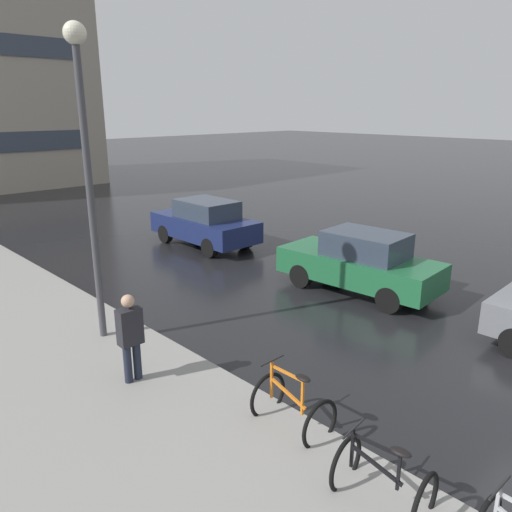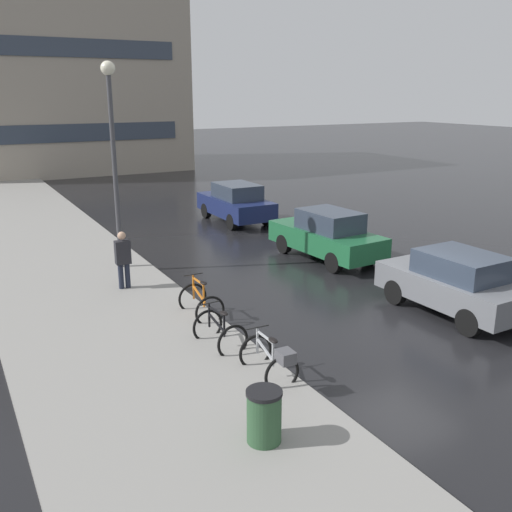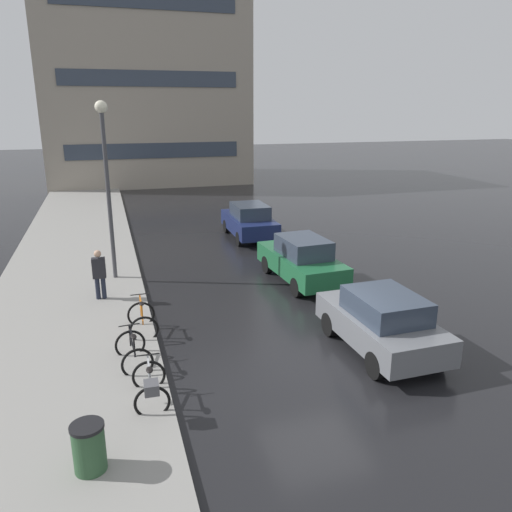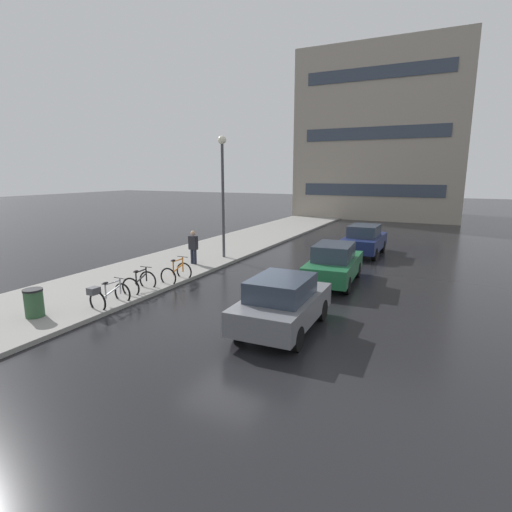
{
  "view_description": "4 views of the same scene",
  "coord_description": "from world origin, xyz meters",
  "px_view_note": "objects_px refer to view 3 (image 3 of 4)",
  "views": [
    {
      "loc": [
        -8.78,
        -1.53,
        4.69
      ],
      "look_at": [
        -2.06,
        5.41,
        1.8
      ],
      "focal_mm": 35.0,
      "sensor_mm": 36.0,
      "label": 1
    },
    {
      "loc": [
        -8.98,
        -9.14,
        5.3
      ],
      "look_at": [
        -1.77,
        3.84,
        1.01
      ],
      "focal_mm": 40.0,
      "sensor_mm": 36.0,
      "label": 2
    },
    {
      "loc": [
        -4.55,
        -9.97,
        5.93
      ],
      "look_at": [
        -0.02,
        5.01,
        1.24
      ],
      "focal_mm": 35.0,
      "sensor_mm": 36.0,
      "label": 3
    },
    {
      "loc": [
        5.75,
        -9.86,
        4.36
      ],
      "look_at": [
        -0.59,
        3.23,
        1.33
      ],
      "focal_mm": 28.0,
      "sensor_mm": 36.0,
      "label": 4
    }
  ],
  "objects_px": {
    "car_navy": "(249,221)",
    "trash_bin": "(89,451)",
    "car_green": "(301,260)",
    "streetlamp": "(106,167)",
    "car_grey": "(382,322)",
    "bicycle_nearest": "(151,387)",
    "bicycle_third": "(142,321)",
    "pedestrian": "(99,273)",
    "bicycle_second": "(134,352)"
  },
  "relations": [
    {
      "from": "car_navy",
      "to": "trash_bin",
      "type": "relative_size",
      "value": 4.15
    },
    {
      "from": "car_green",
      "to": "streetlamp",
      "type": "distance_m",
      "value": 7.32
    },
    {
      "from": "car_navy",
      "to": "car_grey",
      "type": "bearing_deg",
      "value": -89.87
    },
    {
      "from": "bicycle_nearest",
      "to": "streetlamp",
      "type": "height_order",
      "value": "streetlamp"
    },
    {
      "from": "bicycle_third",
      "to": "car_green",
      "type": "height_order",
      "value": "car_green"
    },
    {
      "from": "bicycle_nearest",
      "to": "car_navy",
      "type": "height_order",
      "value": "car_navy"
    },
    {
      "from": "car_grey",
      "to": "bicycle_third",
      "type": "bearing_deg",
      "value": 154.78
    },
    {
      "from": "car_grey",
      "to": "car_green",
      "type": "bearing_deg",
      "value": 89.78
    },
    {
      "from": "bicycle_third",
      "to": "trash_bin",
      "type": "relative_size",
      "value": 1.11
    },
    {
      "from": "streetlamp",
      "to": "pedestrian",
      "type": "bearing_deg",
      "value": -103.53
    },
    {
      "from": "pedestrian",
      "to": "car_navy",
      "type": "bearing_deg",
      "value": 43.8
    },
    {
      "from": "pedestrian",
      "to": "streetlamp",
      "type": "xyz_separation_m",
      "value": [
        0.48,
        2.0,
        3.05
      ]
    },
    {
      "from": "bicycle_nearest",
      "to": "bicycle_third",
      "type": "height_order",
      "value": "bicycle_third"
    },
    {
      "from": "car_green",
      "to": "trash_bin",
      "type": "xyz_separation_m",
      "value": [
        -6.95,
        -8.01,
        -0.31
      ]
    },
    {
      "from": "bicycle_second",
      "to": "car_green",
      "type": "relative_size",
      "value": 0.27
    },
    {
      "from": "bicycle_second",
      "to": "bicycle_third",
      "type": "xyz_separation_m",
      "value": [
        0.34,
        1.76,
        0.01
      ]
    },
    {
      "from": "trash_bin",
      "to": "car_grey",
      "type": "bearing_deg",
      "value": 20.48
    },
    {
      "from": "bicycle_second",
      "to": "trash_bin",
      "type": "distance_m",
      "value": 3.62
    },
    {
      "from": "car_green",
      "to": "pedestrian",
      "type": "xyz_separation_m",
      "value": [
        -6.75,
        -0.01,
        0.16
      ]
    },
    {
      "from": "streetlamp",
      "to": "trash_bin",
      "type": "bearing_deg",
      "value": -93.94
    },
    {
      "from": "bicycle_nearest",
      "to": "trash_bin",
      "type": "xyz_separation_m",
      "value": [
        -1.15,
        -1.71,
        0.02
      ]
    },
    {
      "from": "car_green",
      "to": "car_grey",
      "type": "bearing_deg",
      "value": -90.22
    },
    {
      "from": "streetlamp",
      "to": "bicycle_third",
      "type": "bearing_deg",
      "value": -83.06
    },
    {
      "from": "bicycle_third",
      "to": "car_grey",
      "type": "relative_size",
      "value": 0.29
    },
    {
      "from": "trash_bin",
      "to": "streetlamp",
      "type": "bearing_deg",
      "value": 86.06
    },
    {
      "from": "bicycle_second",
      "to": "bicycle_third",
      "type": "bearing_deg",
      "value": 79.05
    },
    {
      "from": "car_navy",
      "to": "pedestrian",
      "type": "relative_size",
      "value": 2.39
    },
    {
      "from": "bicycle_second",
      "to": "pedestrian",
      "type": "xyz_separation_m",
      "value": [
        -0.72,
        4.5,
        0.56
      ]
    },
    {
      "from": "car_navy",
      "to": "streetlamp",
      "type": "bearing_deg",
      "value": -144.58
    },
    {
      "from": "bicycle_second",
      "to": "streetlamp",
      "type": "relative_size",
      "value": 0.19
    },
    {
      "from": "bicycle_second",
      "to": "car_navy",
      "type": "height_order",
      "value": "car_navy"
    },
    {
      "from": "car_navy",
      "to": "trash_bin",
      "type": "xyz_separation_m",
      "value": [
        -6.91,
        -14.43,
        -0.32
      ]
    },
    {
      "from": "car_grey",
      "to": "pedestrian",
      "type": "bearing_deg",
      "value": 141.17
    },
    {
      "from": "car_grey",
      "to": "streetlamp",
      "type": "xyz_separation_m",
      "value": [
        -6.24,
        7.41,
        3.22
      ]
    },
    {
      "from": "bicycle_third",
      "to": "pedestrian",
      "type": "bearing_deg",
      "value": 111.1
    },
    {
      "from": "car_green",
      "to": "trash_bin",
      "type": "height_order",
      "value": "car_green"
    },
    {
      "from": "pedestrian",
      "to": "trash_bin",
      "type": "height_order",
      "value": "pedestrian"
    },
    {
      "from": "car_grey",
      "to": "pedestrian",
      "type": "distance_m",
      "value": 8.64
    },
    {
      "from": "car_grey",
      "to": "streetlamp",
      "type": "height_order",
      "value": "streetlamp"
    },
    {
      "from": "trash_bin",
      "to": "bicycle_nearest",
      "type": "bearing_deg",
      "value": 56.01
    },
    {
      "from": "car_green",
      "to": "car_navy",
      "type": "relative_size",
      "value": 1.05
    },
    {
      "from": "bicycle_third",
      "to": "streetlamp",
      "type": "xyz_separation_m",
      "value": [
        -0.58,
        4.75,
        3.6
      ]
    },
    {
      "from": "bicycle_third",
      "to": "car_green",
      "type": "xyz_separation_m",
      "value": [
        5.69,
        2.75,
        0.39
      ]
    },
    {
      "from": "pedestrian",
      "to": "bicycle_second",
      "type": "bearing_deg",
      "value": -80.94
    },
    {
      "from": "bicycle_nearest",
      "to": "bicycle_second",
      "type": "relative_size",
      "value": 1.19
    },
    {
      "from": "bicycle_third",
      "to": "car_green",
      "type": "bearing_deg",
      "value": 25.82
    },
    {
      "from": "bicycle_third",
      "to": "bicycle_second",
      "type": "bearing_deg",
      "value": -100.95
    },
    {
      "from": "car_green",
      "to": "trash_bin",
      "type": "bearing_deg",
      "value": -130.96
    },
    {
      "from": "bicycle_third",
      "to": "trash_bin",
      "type": "xyz_separation_m",
      "value": [
        -1.27,
        -5.26,
        0.08
      ]
    },
    {
      "from": "bicycle_nearest",
      "to": "pedestrian",
      "type": "distance_m",
      "value": 6.38
    }
  ]
}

